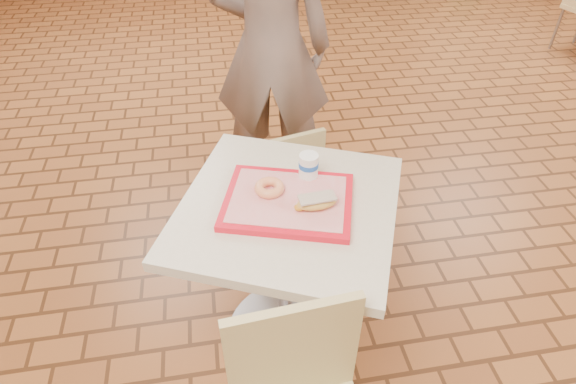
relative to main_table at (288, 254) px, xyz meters
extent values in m
cube|color=brown|center=(1.02, 0.79, -0.57)|extent=(8.00, 10.00, 0.01)
cube|color=beige|center=(0.00, 0.00, 0.25)|extent=(0.80, 0.80, 0.04)
cylinder|color=gray|center=(0.00, 0.00, -0.17)|extent=(0.09, 0.09, 0.80)
cylinder|color=gray|center=(0.00, 0.00, -0.55)|extent=(0.58, 0.58, 0.03)
cube|color=tan|center=(-0.07, -0.53, 0.12)|extent=(0.43, 0.06, 0.47)
cube|color=tan|center=(0.04, 0.64, -0.18)|extent=(0.46, 0.46, 0.04)
cube|color=tan|center=(0.08, 0.48, 0.05)|extent=(0.38, 0.12, 0.42)
cylinder|color=gray|center=(0.16, 0.84, -0.38)|extent=(0.03, 0.03, 0.37)
cylinder|color=gray|center=(-0.16, 0.76, -0.38)|extent=(0.03, 0.03, 0.37)
cylinder|color=gray|center=(0.24, 0.52, -0.38)|extent=(0.03, 0.03, 0.37)
cylinder|color=gray|center=(-0.08, 0.45, -0.38)|extent=(0.03, 0.03, 0.37)
imported|color=#705E57|center=(0.11, 1.22, 0.37)|extent=(0.77, 0.59, 1.88)
cube|color=red|center=(0.00, 0.00, 0.29)|extent=(0.48, 0.37, 0.03)
cube|color=#E18585|center=(0.00, 0.00, 0.30)|extent=(0.42, 0.32, 0.00)
torus|color=#EF8B57|center=(-0.06, 0.05, 0.32)|extent=(0.13, 0.13, 0.04)
ellipsoid|color=#BE8C37|center=(0.10, -0.06, 0.33)|extent=(0.16, 0.09, 0.04)
cube|color=white|center=(0.10, -0.06, 0.35)|extent=(0.14, 0.07, 0.01)
ellipsoid|color=orange|center=(0.03, -0.07, 0.32)|extent=(0.04, 0.03, 0.02)
cylinder|color=white|center=(0.10, 0.12, 0.35)|extent=(0.08, 0.08, 0.10)
cylinder|color=blue|center=(0.10, 0.12, 0.36)|extent=(0.08, 0.08, 0.02)
cylinder|color=gray|center=(3.22, 2.89, -0.36)|extent=(0.03, 0.03, 0.41)
camera|label=1|loc=(-0.23, -1.34, 1.48)|focal=30.00mm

